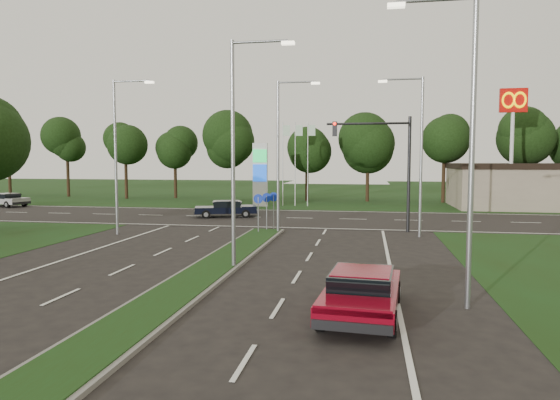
# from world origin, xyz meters

# --- Properties ---
(ground) EXTENTS (160.00, 160.00, 0.00)m
(ground) POSITION_xyz_m (0.00, 0.00, 0.00)
(ground) COLOR black
(ground) RESTS_ON ground
(verge_far) EXTENTS (160.00, 50.00, 0.02)m
(verge_far) POSITION_xyz_m (0.00, 55.00, 0.00)
(verge_far) COLOR black
(verge_far) RESTS_ON ground
(cross_road) EXTENTS (160.00, 12.00, 0.02)m
(cross_road) POSITION_xyz_m (0.00, 24.00, 0.00)
(cross_road) COLOR black
(cross_road) RESTS_ON ground
(median_kerb) EXTENTS (2.00, 26.00, 0.12)m
(median_kerb) POSITION_xyz_m (0.00, 4.00, 0.06)
(median_kerb) COLOR slate
(median_kerb) RESTS_ON ground
(commercial_building) EXTENTS (16.00, 9.00, 4.00)m
(commercial_building) POSITION_xyz_m (22.00, 36.00, 2.00)
(commercial_building) COLOR gray
(commercial_building) RESTS_ON ground
(streetlight_median_near) EXTENTS (2.53, 0.22, 9.00)m
(streetlight_median_near) POSITION_xyz_m (1.00, 6.00, 5.08)
(streetlight_median_near) COLOR gray
(streetlight_median_near) RESTS_ON ground
(streetlight_median_far) EXTENTS (2.53, 0.22, 9.00)m
(streetlight_median_far) POSITION_xyz_m (1.00, 16.00, 5.08)
(streetlight_median_far) COLOR gray
(streetlight_median_far) RESTS_ON ground
(streetlight_left_far) EXTENTS (2.53, 0.22, 9.00)m
(streetlight_left_far) POSITION_xyz_m (-8.30, 14.00, 5.08)
(streetlight_left_far) COLOR gray
(streetlight_left_far) RESTS_ON ground
(streetlight_right_far) EXTENTS (2.53, 0.22, 9.00)m
(streetlight_right_far) POSITION_xyz_m (8.80, 16.00, 5.08)
(streetlight_right_far) COLOR gray
(streetlight_right_far) RESTS_ON ground
(streetlight_right_near) EXTENTS (2.53, 0.22, 9.00)m
(streetlight_right_near) POSITION_xyz_m (8.80, 2.00, 5.08)
(streetlight_right_near) COLOR gray
(streetlight_right_near) RESTS_ON ground
(traffic_signal) EXTENTS (5.10, 0.42, 7.00)m
(traffic_signal) POSITION_xyz_m (7.19, 18.00, 4.65)
(traffic_signal) COLOR black
(traffic_signal) RESTS_ON ground
(median_signs) EXTENTS (1.16, 1.76, 2.38)m
(median_signs) POSITION_xyz_m (0.00, 16.40, 1.71)
(median_signs) COLOR gray
(median_signs) RESTS_ON ground
(gas_pylon) EXTENTS (5.80, 1.26, 8.00)m
(gas_pylon) POSITION_xyz_m (-3.79, 33.05, 3.20)
(gas_pylon) COLOR silver
(gas_pylon) RESTS_ON ground
(mcdonalds_sign) EXTENTS (2.20, 0.47, 10.40)m
(mcdonalds_sign) POSITION_xyz_m (18.00, 31.97, 7.99)
(mcdonalds_sign) COLOR silver
(mcdonalds_sign) RESTS_ON ground
(treeline_far) EXTENTS (6.00, 6.00, 9.90)m
(treeline_far) POSITION_xyz_m (0.10, 39.93, 6.83)
(treeline_far) COLOR black
(treeline_far) RESTS_ON ground
(red_sedan) EXTENTS (2.36, 4.92, 1.31)m
(red_sedan) POSITION_xyz_m (5.94, 0.74, 0.70)
(red_sedan) COLOR maroon
(red_sedan) RESTS_ON ground
(navy_sedan) EXTENTS (5.00, 3.21, 1.28)m
(navy_sedan) POSITION_xyz_m (-4.68, 23.73, 0.69)
(navy_sedan) COLOR black
(navy_sedan) RESTS_ON ground
(far_car_a) EXTENTS (4.81, 3.09, 1.28)m
(far_car_a) POSITION_xyz_m (-27.58, 28.51, 0.69)
(far_car_a) COLOR #A6A6A6
(far_car_a) RESTS_ON ground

